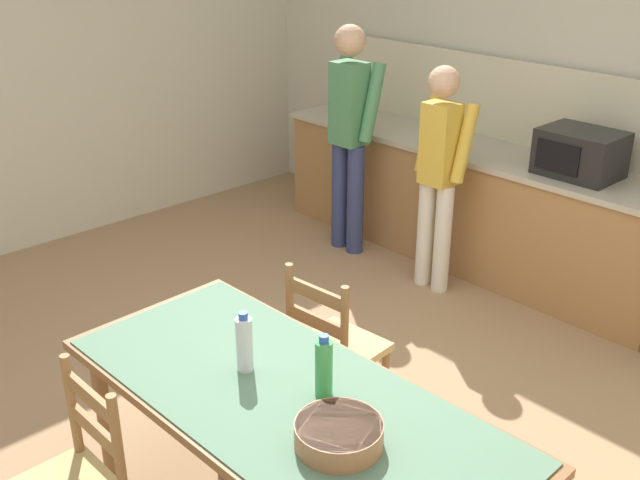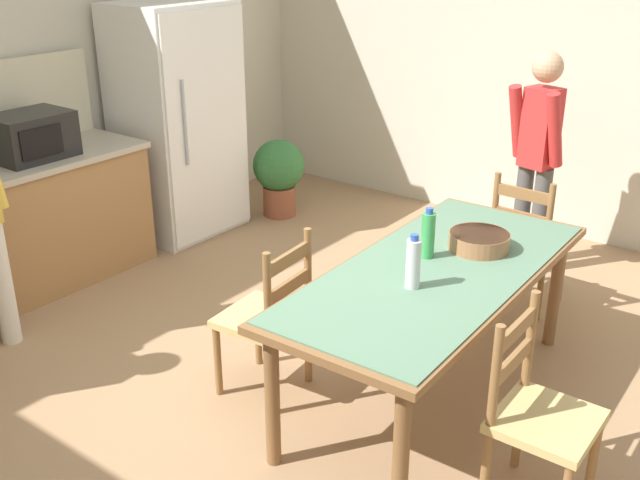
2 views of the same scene
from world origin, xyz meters
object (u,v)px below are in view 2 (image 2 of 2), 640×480
at_px(bottle_off_centre, 428,235).
at_px(chair_side_near_left, 538,416).
at_px(chair_head_end, 527,242).
at_px(potted_plant, 279,172).
at_px(bottle_near_centre, 413,263).
at_px(chair_side_far_left, 268,317).
at_px(refrigerator, 178,121).
at_px(microwave, 31,136).
at_px(person_by_table, 537,152).
at_px(serving_bowl, 479,240).
at_px(dining_table, 436,283).

xyz_separation_m(bottle_off_centre, chair_side_near_left, (-0.53, -0.85, -0.43)).
relative_size(chair_head_end, potted_plant, 1.36).
bearing_deg(bottle_near_centre, bottle_off_centre, 18.72).
xyz_separation_m(chair_side_far_left, chair_side_near_left, (0.04, -1.45, 0.00)).
bearing_deg(bottle_off_centre, refrigerator, 73.65).
bearing_deg(potted_plant, chair_side_far_left, -141.13).
distance_m(chair_side_far_left, chair_head_end, 1.89).
height_order(chair_side_far_left, potted_plant, chair_side_far_left).
relative_size(microwave, chair_side_near_left, 0.55).
relative_size(bottle_near_centre, chair_side_far_left, 0.30).
height_order(chair_side_far_left, chair_side_near_left, same).
bearing_deg(chair_side_near_left, bottle_near_centre, 75.47).
xyz_separation_m(microwave, chair_side_near_left, (-0.06, -3.57, -0.61)).
height_order(bottle_off_centre, person_by_table, person_by_table).
height_order(chair_head_end, potted_plant, chair_head_end).
height_order(microwave, chair_side_near_left, microwave).
bearing_deg(chair_side_near_left, refrigerator, 68.92).
bearing_deg(serving_bowl, person_by_table, 11.26).
bearing_deg(serving_bowl, chair_head_end, 5.65).
bearing_deg(serving_bowl, microwave, 104.19).
distance_m(chair_side_near_left, person_by_table, 2.52).
height_order(refrigerator, person_by_table, refrigerator).
distance_m(microwave, serving_bowl, 2.99).
height_order(bottle_near_centre, chair_head_end, bottle_near_centre).
distance_m(bottle_off_centre, person_by_table, 1.76).
bearing_deg(bottle_near_centre, person_by_table, 6.75).
xyz_separation_m(bottle_off_centre, chair_head_end, (1.20, -0.07, -0.43)).
distance_m(bottle_off_centre, chair_side_far_left, 0.93).
relative_size(bottle_off_centre, chair_side_far_left, 0.30).
height_order(refrigerator, bottle_near_centre, refrigerator).
bearing_deg(person_by_table, potted_plant, -69.11).
height_order(chair_side_near_left, potted_plant, chair_side_near_left).
height_order(dining_table, serving_bowl, serving_bowl).
xyz_separation_m(bottle_near_centre, chair_side_near_left, (-0.18, -0.73, -0.43)).
height_order(serving_bowl, chair_side_far_left, chair_side_far_left).
relative_size(serving_bowl, chair_side_near_left, 0.35).
relative_size(chair_side_far_left, chair_side_near_left, 1.00).
height_order(serving_bowl, chair_side_near_left, chair_side_near_left).
bearing_deg(chair_side_far_left, refrigerator, -128.08).
bearing_deg(person_by_table, serving_bowl, 25.56).
distance_m(microwave, person_by_table, 3.42).
height_order(microwave, bottle_near_centre, microwave).
distance_m(dining_table, chair_side_near_left, 0.89).
distance_m(bottle_near_centre, person_by_table, 2.11).
xyz_separation_m(bottle_near_centre, chair_head_end, (1.55, 0.04, -0.43)).
relative_size(serving_bowl, chair_head_end, 0.35).
height_order(refrigerator, serving_bowl, refrigerator).
distance_m(chair_side_near_left, potted_plant, 3.73).
bearing_deg(dining_table, bottle_near_centre, -178.45).
distance_m(chair_head_end, potted_plant, 2.37).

